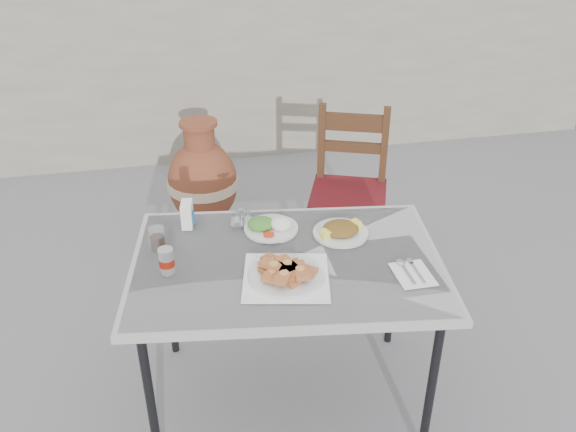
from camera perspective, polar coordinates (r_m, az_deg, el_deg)
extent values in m
plane|color=slate|center=(2.62, -1.67, -16.52)|extent=(80.00, 80.00, 0.00)
cylinder|color=black|center=(2.21, -12.72, -16.67)|extent=(0.03, 0.03, 0.64)
cylinder|color=black|center=(2.26, 13.25, -15.44)|extent=(0.03, 0.03, 0.64)
cylinder|color=black|center=(2.66, -11.07, -7.13)|extent=(0.03, 0.03, 0.64)
cylinder|color=black|center=(2.71, 9.83, -6.33)|extent=(0.03, 0.03, 0.64)
cube|color=white|center=(2.19, -0.10, -4.48)|extent=(1.21, 0.90, 0.03)
cube|color=white|center=(2.19, -0.10, -4.14)|extent=(1.16, 0.86, 0.00)
cube|color=white|center=(2.09, -0.18, -5.75)|extent=(0.34, 0.34, 0.00)
cylinder|color=silver|center=(2.09, -0.18, -5.57)|extent=(0.26, 0.26, 0.01)
cylinder|color=silver|center=(2.09, -0.18, -5.66)|extent=(0.27, 0.27, 0.01)
cylinder|color=silver|center=(2.35, -1.59, -1.18)|extent=(0.21, 0.21, 0.01)
ellipsoid|color=white|center=(2.34, -0.64, -0.72)|extent=(0.09, 0.09, 0.05)
ellipsoid|color=#297722|center=(2.35, -2.55, -0.72)|extent=(0.10, 0.10, 0.04)
cylinder|color=red|center=(2.30, -1.80, -1.74)|extent=(0.04, 0.04, 0.01)
cylinder|color=silver|center=(2.34, 4.94, -1.58)|extent=(0.21, 0.21, 0.01)
ellipsoid|color=#2C691A|center=(2.33, 4.96, -1.17)|extent=(0.14, 0.13, 0.04)
cylinder|color=#FCED44|center=(2.28, 3.53, -1.70)|extent=(0.05, 0.04, 0.04)
cylinder|color=#FCED44|center=(2.36, 6.41, -0.74)|extent=(0.05, 0.04, 0.04)
cylinder|color=silver|center=(2.13, -11.29, -4.16)|extent=(0.05, 0.05, 0.10)
cylinder|color=#A01C0B|center=(2.13, -11.28, -4.25)|extent=(0.05, 0.05, 0.03)
cylinder|color=silver|center=(2.11, -11.42, -3.12)|extent=(0.05, 0.05, 0.00)
cylinder|color=white|center=(2.27, -12.14, -2.07)|extent=(0.06, 0.06, 0.08)
cylinder|color=black|center=(2.28, -12.09, -2.44)|extent=(0.05, 0.05, 0.05)
cube|color=white|center=(2.39, -9.43, 0.16)|extent=(0.05, 0.09, 0.10)
cube|color=blue|center=(2.39, -8.82, 0.00)|extent=(0.02, 0.04, 0.06)
cube|color=silver|center=(2.40, -4.32, -0.60)|extent=(0.10, 0.09, 0.01)
cylinder|color=white|center=(2.37, -4.82, -0.21)|extent=(0.02, 0.02, 0.05)
cylinder|color=white|center=(2.37, -3.77, -0.10)|extent=(0.02, 0.02, 0.05)
cylinder|color=silver|center=(2.40, -4.40, 0.16)|extent=(0.02, 0.02, 0.04)
cube|color=white|center=(2.15, 11.59, -5.36)|extent=(0.12, 0.16, 0.00)
cube|color=silver|center=(2.14, 11.17, -5.31)|extent=(0.01, 0.12, 0.00)
ellipsoid|color=silver|center=(2.19, 10.49, -4.24)|extent=(0.03, 0.04, 0.01)
cube|color=silver|center=(2.16, 12.04, -5.18)|extent=(0.01, 0.12, 0.00)
cube|color=silver|center=(2.21, 11.34, -4.16)|extent=(0.02, 0.04, 0.00)
cube|color=#33210D|center=(3.12, 2.26, -2.95)|extent=(0.05, 0.05, 0.41)
cube|color=#33210D|center=(3.11, 8.22, -3.45)|extent=(0.05, 0.05, 0.41)
cube|color=#33210D|center=(3.40, 2.95, -0.01)|extent=(0.05, 0.05, 0.41)
cube|color=#33210D|center=(3.39, 8.42, -0.45)|extent=(0.05, 0.05, 0.41)
cube|color=maroon|center=(3.14, 5.66, 1.86)|extent=(0.49, 0.49, 0.05)
cube|color=#33210D|center=(3.21, 3.15, 6.64)|extent=(0.05, 0.05, 0.45)
cube|color=#33210D|center=(3.19, 8.99, 6.21)|extent=(0.05, 0.05, 0.45)
cube|color=#33210D|center=(3.14, 6.19, 8.70)|extent=(0.35, 0.15, 0.09)
cube|color=#33210D|center=(3.20, 6.06, 6.43)|extent=(0.35, 0.15, 0.05)
cylinder|color=brown|center=(3.65, -7.66, -1.00)|extent=(0.30, 0.30, 0.08)
ellipsoid|color=brown|center=(3.51, -7.98, 3.11)|extent=(0.40, 0.40, 0.50)
cylinder|color=beige|center=(3.51, -7.98, 3.11)|extent=(0.40, 0.40, 0.06)
cylinder|color=brown|center=(3.40, -8.30, 7.24)|extent=(0.17, 0.17, 0.15)
cylinder|color=brown|center=(3.36, -8.41, 8.57)|extent=(0.21, 0.21, 0.02)
cube|color=gray|center=(4.48, -7.65, 12.87)|extent=(6.00, 0.25, 1.20)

